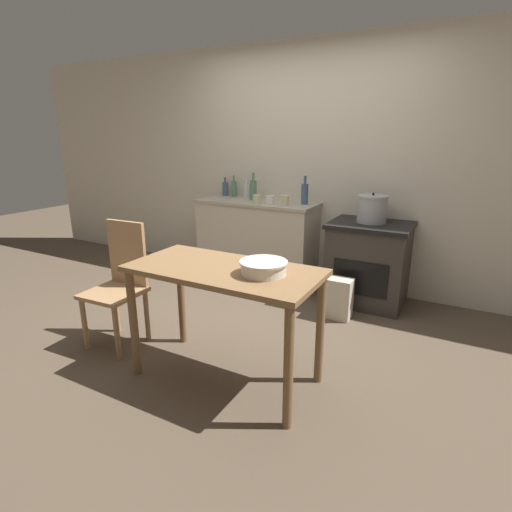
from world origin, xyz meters
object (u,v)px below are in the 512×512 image
Objects in this scene: stock_pot at (372,209)px; cup_right at (270,200)px; stove at (368,263)px; bottle_mid_left at (225,189)px; flour_sack at (339,298)px; bottle_center_left at (305,193)px; mixing_bowl_large at (264,267)px; bottle_center at (253,190)px; cup_center_right at (257,199)px; bottle_left at (246,190)px; work_table at (224,286)px; chair at (120,281)px; cup_mid_right at (285,200)px; bottle_far_left at (234,188)px.

cup_right is (-1.04, -0.09, 0.02)m from stock_pot.
bottle_mid_left is at bearing 172.66° from stove.
stock_pot is 1.80m from bottle_mid_left.
flour_sack is 1.28× the size of bottle_center_left.
stove is 2.75× the size of mixing_bowl_large.
bottle_center is at bearing -16.33° from bottle_mid_left.
cup_center_right reaches higher than flour_sack.
stock_pot is 0.97× the size of bottle_center_left.
flour_sack is 1.27m from cup_right.
flour_sack is at bearing -27.29° from bottle_left.
bottle_center reaches higher than work_table.
bottle_center_left is (-0.73, 0.09, 0.62)m from stove.
chair is at bearing -113.85° from bottle_center_left.
chair is at bearing -131.03° from stock_pot.
bottle_center_left is at bearing -0.37° from bottle_center.
cup_mid_right is at bearing -141.28° from bottle_center_left.
stock_pot is 0.73m from bottle_center_left.
bottle_left reaches higher than cup_right.
chair is at bearing -82.35° from bottle_mid_left.
mixing_bowl_large is 1.18× the size of bottle_far_left.
bottle_center is (0.32, -0.12, 0.02)m from bottle_far_left.
stock_pot reaches higher than cup_center_right.
stove is 3.71× the size of bottle_mid_left.
stove is 1.62m from bottle_left.
bottle_center_left is at bearing 27.33° from cup_right.
work_table is 2.32m from bottle_far_left.
bottle_far_left is (-1.42, 1.98, 0.17)m from mixing_bowl_large.
cup_center_right is (-0.46, -0.20, -0.07)m from bottle_center_left.
cup_center_right reaches higher than chair.
bottle_left is 0.65m from cup_mid_right.
stock_pot is at bearing 6.38° from cup_center_right.
stock_pot is 1.50m from bottle_left.
cup_center_right is (-1.17, -0.13, 0.02)m from stock_pot.
cup_mid_right is at bearing 66.57° from chair.
cup_mid_right is (-0.76, 0.46, 0.77)m from flour_sack.
bottle_center is (0.46, -0.13, 0.03)m from bottle_mid_left.
bottle_center is at bearing 81.37° from chair.
work_table is 5.72× the size of bottle_mid_left.
mixing_bowl_large is (0.28, 0.01, 0.17)m from work_table.
bottle_center is at bearing 163.45° from cup_mid_right.
bottle_center_left is at bearing 135.46° from flour_sack.
stock_pot is (-0.01, 0.02, 0.53)m from stove.
work_table is 0.33m from mixing_bowl_large.
bottle_mid_left is at bearing 157.80° from cup_right.
stock_pot is at bearing 46.36° from chair.
stove is at bearing 75.56° from flour_sack.
bottle_left is (-1.37, 0.71, 0.81)m from flour_sack.
bottle_center is (-0.81, 1.87, 0.36)m from work_table.
bottle_far_left is 0.94m from bottle_center_left.
bottle_center is 3.40× the size of cup_right.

